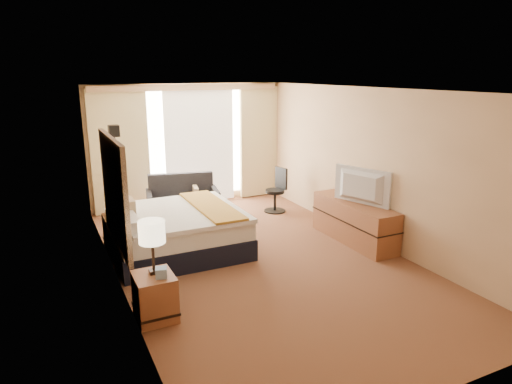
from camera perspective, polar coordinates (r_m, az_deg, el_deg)
name	(u,v)px	position (r m, az deg, el deg)	size (l,w,h in m)	color
floor	(258,259)	(7.23, 0.28, -8.36)	(4.20, 7.00, 0.02)	#4F2016
ceiling	(258,89)	(6.64, 0.31, 12.71)	(4.20, 7.00, 0.02)	white
wall_back	(188,145)	(10.03, -8.54, 5.83)	(4.20, 0.02, 2.60)	#D8AF84
wall_front	(443,265)	(4.12, 22.36, -8.48)	(4.20, 0.02, 2.60)	#D8AF84
wall_left	(114,194)	(6.22, -17.38, -0.26)	(0.02, 7.00, 2.60)	#D8AF84
wall_right	(370,166)	(7.94, 14.07, 3.17)	(0.02, 7.00, 2.60)	#D8AF84
headboard	(114,192)	(6.42, -17.29, 0.03)	(0.06, 1.85, 1.50)	black
nightstand_left	(155,297)	(5.65, -12.53, -12.65)	(0.45, 0.52, 0.55)	brown
nightstand_right	(119,232)	(7.92, -16.77, -4.76)	(0.45, 0.52, 0.55)	brown
media_dresser	(354,222)	(8.02, 12.15, -3.64)	(0.50, 1.80, 0.70)	brown
window	(199,144)	(10.07, -7.12, 6.03)	(2.30, 0.02, 2.30)	white
curtains	(189,141)	(9.90, -8.38, 6.36)	(4.12, 0.19, 2.56)	beige
bed	(176,231)	(7.49, -9.95, -4.77)	(2.03, 1.85, 0.98)	black
loveseat	(183,204)	(9.17, -9.09, -1.54)	(1.50, 0.99, 0.87)	#5B1D1A
floor_lamp	(116,157)	(8.49, -17.11, 4.17)	(0.25, 0.25, 1.94)	black
desk_chair	(277,192)	(9.50, 2.62, -0.02)	(0.45, 0.45, 0.92)	black
lamp_left	(152,233)	(5.39, -12.90, -5.02)	(0.31, 0.31, 0.65)	black
lamp_right	(119,189)	(7.72, -16.74, 0.37)	(0.28, 0.28, 0.58)	black
tissue_box	(161,273)	(5.44, -11.77, -9.84)	(0.13, 0.13, 0.12)	#82A2C9
telephone	(124,214)	(7.77, -16.19, -2.69)	(0.18, 0.14, 0.07)	black
television	(359,187)	(7.71, 12.70, 0.64)	(1.05, 0.14, 0.60)	black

